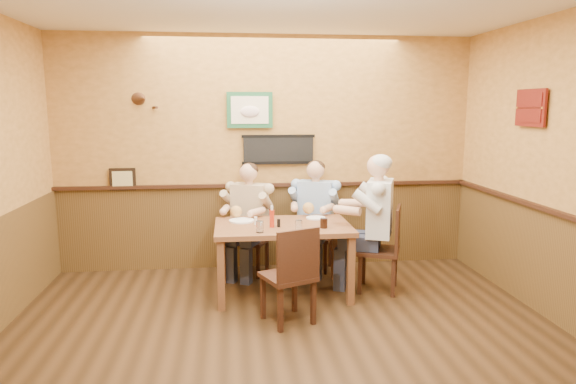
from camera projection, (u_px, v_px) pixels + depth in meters
name	position (u px, v px, depth m)	size (l,w,h in m)	color
room	(306.00, 143.00, 3.88)	(5.02, 5.03, 2.81)	black
dining_table	(283.00, 233.00, 5.35)	(1.40, 0.90, 0.75)	brown
chair_back_left	(250.00, 239.00, 6.04)	(0.38, 0.38, 0.83)	#3B1F12
chair_back_right	(315.00, 236.00, 6.20)	(0.39, 0.39, 0.84)	#3B1F12
chair_right_end	(379.00, 249.00, 5.48)	(0.43, 0.43, 0.92)	#3B1F12
chair_near_side	(288.00, 274.00, 4.67)	(0.42, 0.42, 0.91)	#3B1F12
diner_tan_shirt	(250.00, 225.00, 6.01)	(0.55, 0.55, 1.19)	beige
diner_blue_polo	(316.00, 221.00, 6.17)	(0.55, 0.55, 1.20)	#90AFD8
diner_white_elder	(379.00, 231.00, 5.45)	(0.61, 0.61, 1.32)	silver
water_glass_left	(260.00, 227.00, 4.99)	(0.08, 0.08, 0.11)	silver
water_glass_mid	(299.00, 226.00, 5.05)	(0.07, 0.07, 0.11)	white
cola_tumbler	(324.00, 223.00, 5.18)	(0.08, 0.08, 0.10)	black
hot_sauce_bottle	(272.00, 218.00, 5.20)	(0.05, 0.05, 0.20)	red
salt_shaker	(256.00, 221.00, 5.32)	(0.03, 0.03, 0.08)	white
pepper_shaker	(279.00, 223.00, 5.22)	(0.03, 0.03, 0.08)	black
plate_far_left	(242.00, 221.00, 5.47)	(0.27, 0.27, 0.02)	white
plate_far_right	(316.00, 218.00, 5.62)	(0.21, 0.21, 0.01)	silver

